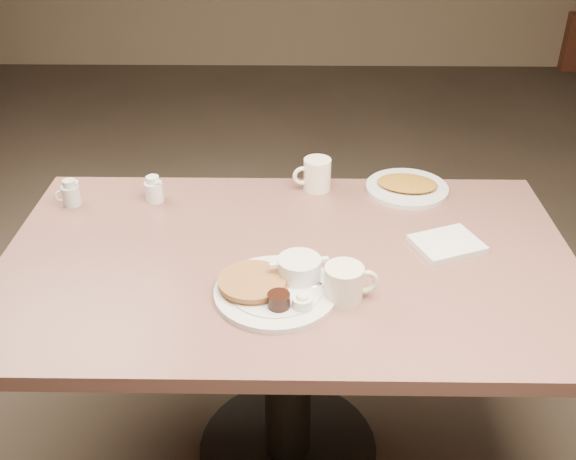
{
  "coord_description": "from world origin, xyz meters",
  "views": [
    {
      "loc": [
        0.02,
        -1.43,
        1.71
      ],
      "look_at": [
        0.0,
        0.02,
        0.82
      ],
      "focal_mm": 41.24,
      "sensor_mm": 36.0,
      "label": 1
    }
  ],
  "objects_px": {
    "hash_plate": "(407,187)",
    "diner_table": "(288,308)",
    "coffee_mug_near": "(345,283)",
    "creamer_right": "(154,190)",
    "coffee_mug_far": "(316,174)",
    "creamer_left": "(71,194)",
    "main_plate": "(277,285)"
  },
  "relations": [
    {
      "from": "creamer_left",
      "to": "creamer_right",
      "type": "bearing_deg",
      "value": 6.8
    },
    {
      "from": "main_plate",
      "to": "creamer_left",
      "type": "height_order",
      "value": "creamer_left"
    },
    {
      "from": "creamer_left",
      "to": "hash_plate",
      "type": "relative_size",
      "value": 0.27
    },
    {
      "from": "creamer_left",
      "to": "hash_plate",
      "type": "bearing_deg",
      "value": 5.86
    },
    {
      "from": "main_plate",
      "to": "hash_plate",
      "type": "xyz_separation_m",
      "value": [
        0.38,
        0.53,
        -0.01
      ]
    },
    {
      "from": "coffee_mug_near",
      "to": "creamer_left",
      "type": "height_order",
      "value": "coffee_mug_near"
    },
    {
      "from": "coffee_mug_far",
      "to": "coffee_mug_near",
      "type": "bearing_deg",
      "value": -84.28
    },
    {
      "from": "hash_plate",
      "to": "creamer_left",
      "type": "bearing_deg",
      "value": -174.14
    },
    {
      "from": "diner_table",
      "to": "creamer_right",
      "type": "height_order",
      "value": "creamer_right"
    },
    {
      "from": "coffee_mug_near",
      "to": "diner_table",
      "type": "bearing_deg",
      "value": 127.76
    },
    {
      "from": "main_plate",
      "to": "creamer_right",
      "type": "bearing_deg",
      "value": 130.08
    },
    {
      "from": "main_plate",
      "to": "hash_plate",
      "type": "height_order",
      "value": "main_plate"
    },
    {
      "from": "diner_table",
      "to": "coffee_mug_near",
      "type": "xyz_separation_m",
      "value": [
        0.14,
        -0.18,
        0.22
      ]
    },
    {
      "from": "coffee_mug_near",
      "to": "coffee_mug_far",
      "type": "height_order",
      "value": "coffee_mug_far"
    },
    {
      "from": "coffee_mug_near",
      "to": "creamer_right",
      "type": "height_order",
      "value": "coffee_mug_near"
    },
    {
      "from": "diner_table",
      "to": "coffee_mug_far",
      "type": "relative_size",
      "value": 11.87
    },
    {
      "from": "hash_plate",
      "to": "main_plate",
      "type": "bearing_deg",
      "value": -126.09
    },
    {
      "from": "creamer_right",
      "to": "diner_table",
      "type": "bearing_deg",
      "value": -36.53
    },
    {
      "from": "coffee_mug_near",
      "to": "hash_plate",
      "type": "height_order",
      "value": "coffee_mug_near"
    },
    {
      "from": "main_plate",
      "to": "creamer_left",
      "type": "xyz_separation_m",
      "value": [
        -0.62,
        0.42,
        0.01
      ]
    },
    {
      "from": "coffee_mug_near",
      "to": "main_plate",
      "type": "bearing_deg",
      "value": 171.59
    },
    {
      "from": "diner_table",
      "to": "main_plate",
      "type": "height_order",
      "value": "main_plate"
    },
    {
      "from": "coffee_mug_far",
      "to": "hash_plate",
      "type": "distance_m",
      "value": 0.28
    },
    {
      "from": "coffee_mug_near",
      "to": "creamer_right",
      "type": "xyz_separation_m",
      "value": [
        -0.54,
        0.48,
        -0.01
      ]
    },
    {
      "from": "coffee_mug_far",
      "to": "hash_plate",
      "type": "height_order",
      "value": "coffee_mug_far"
    },
    {
      "from": "main_plate",
      "to": "hash_plate",
      "type": "distance_m",
      "value": 0.65
    },
    {
      "from": "hash_plate",
      "to": "diner_table",
      "type": "bearing_deg",
      "value": -134.0
    },
    {
      "from": "coffee_mug_far",
      "to": "creamer_left",
      "type": "relative_size",
      "value": 1.58
    },
    {
      "from": "coffee_mug_near",
      "to": "coffee_mug_far",
      "type": "bearing_deg",
      "value": 95.72
    },
    {
      "from": "diner_table",
      "to": "coffee_mug_near",
      "type": "relative_size",
      "value": 11.01
    },
    {
      "from": "creamer_left",
      "to": "hash_plate",
      "type": "height_order",
      "value": "creamer_left"
    },
    {
      "from": "creamer_right",
      "to": "hash_plate",
      "type": "bearing_deg",
      "value": 5.57
    }
  ]
}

